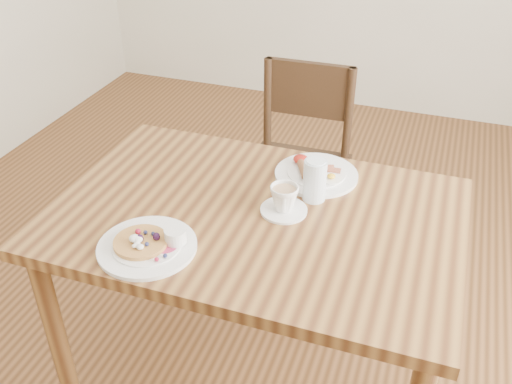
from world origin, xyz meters
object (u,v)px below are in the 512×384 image
dining_table (256,238)px  breakfast_plate (315,173)px  teacup_saucer (284,200)px  chair_far (298,159)px  pancake_plate (149,244)px  water_glass (315,180)px

dining_table → breakfast_plate: breakfast_plate is taller
dining_table → teacup_saucer: bearing=21.5°
chair_far → pancake_plate: chair_far is taller
breakfast_plate → chair_far: bearing=110.3°
chair_far → pancake_plate: bearing=81.4°
pancake_plate → water_glass: water_glass is taller
dining_table → teacup_saucer: 0.16m
dining_table → breakfast_plate: (0.11, 0.25, 0.11)m
chair_far → breakfast_plate: bearing=109.3°
breakfast_plate → water_glass: bearing=-77.3°
breakfast_plate → teacup_saucer: bearing=-99.6°
water_glass → breakfast_plate: bearing=102.7°
breakfast_plate → teacup_saucer: teacup_saucer is taller
chair_far → breakfast_plate: (0.19, -0.52, 0.27)m
chair_far → water_glass: size_ratio=6.66×
teacup_saucer → pancake_plate: bearing=-135.5°
teacup_saucer → water_glass: bearing=54.7°
dining_table → breakfast_plate: 0.30m
dining_table → breakfast_plate: size_ratio=4.44×
chair_far → water_glass: 0.76m
dining_table → teacup_saucer: size_ratio=8.57×
dining_table → pancake_plate: size_ratio=4.44×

